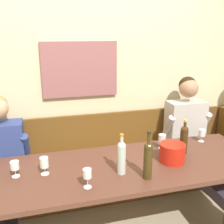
# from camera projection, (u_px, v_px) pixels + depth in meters

# --- Properties ---
(room_wall_back) EXTENTS (6.80, 0.12, 2.80)m
(room_wall_back) POSITION_uv_depth(u_px,v_px,m) (95.00, 72.00, 2.94)
(room_wall_back) COLOR beige
(room_wall_back) RESTS_ON ground
(wood_wainscot_panel) EXTENTS (6.80, 0.03, 0.90)m
(wood_wainscot_panel) POSITION_uv_depth(u_px,v_px,m) (98.00, 152.00, 3.17)
(wood_wainscot_panel) COLOR brown
(wood_wainscot_panel) RESTS_ON ground
(wall_bench) EXTENTS (2.88, 0.42, 0.94)m
(wall_bench) POSITION_uv_depth(u_px,v_px,m) (102.00, 173.00, 3.03)
(wall_bench) COLOR brown
(wall_bench) RESTS_ON ground
(dining_table) EXTENTS (2.58, 0.83, 0.74)m
(dining_table) POSITION_uv_depth(u_px,v_px,m) (119.00, 173.00, 2.28)
(dining_table) COLOR #563125
(dining_table) RESTS_ON ground
(person_center_left_seat) EXTENTS (0.52, 1.27, 1.26)m
(person_center_left_seat) POSITION_uv_depth(u_px,v_px,m) (0.00, 175.00, 2.35)
(person_center_left_seat) COLOR #2A2835
(person_center_left_seat) RESTS_ON ground
(person_left_seat) EXTENTS (0.54, 1.27, 1.35)m
(person_left_seat) POSITION_uv_depth(u_px,v_px,m) (199.00, 145.00, 2.86)
(person_left_seat) COLOR #332739
(person_left_seat) RESTS_ON ground
(ice_bucket) EXTENTS (0.22, 0.22, 0.16)m
(ice_bucket) POSITION_uv_depth(u_px,v_px,m) (172.00, 153.00, 2.32)
(ice_bucket) COLOR red
(ice_bucket) RESTS_ON dining_table
(wine_bottle_clear_water) EXTENTS (0.07, 0.07, 0.33)m
(wine_bottle_clear_water) POSITION_uv_depth(u_px,v_px,m) (184.00, 139.00, 2.46)
(wine_bottle_clear_water) COLOR #3D2710
(wine_bottle_clear_water) RESTS_ON dining_table
(wine_bottle_amber_mid) EXTENTS (0.07, 0.07, 0.34)m
(wine_bottle_amber_mid) POSITION_uv_depth(u_px,v_px,m) (121.00, 156.00, 2.10)
(wine_bottle_amber_mid) COLOR #B7C5BD
(wine_bottle_amber_mid) RESTS_ON dining_table
(wine_bottle_green_tall) EXTENTS (0.07, 0.07, 0.39)m
(wine_bottle_green_tall) POSITION_uv_depth(u_px,v_px,m) (148.00, 159.00, 2.03)
(wine_bottle_green_tall) COLOR #3D2F12
(wine_bottle_green_tall) RESTS_ON dining_table
(wine_glass_by_bottle) EXTENTS (0.06, 0.06, 0.15)m
(wine_glass_by_bottle) POSITION_uv_depth(u_px,v_px,m) (87.00, 175.00, 1.92)
(wine_glass_by_bottle) COLOR silver
(wine_glass_by_bottle) RESTS_ON dining_table
(wine_glass_center_front) EXTENTS (0.07, 0.07, 0.15)m
(wine_glass_center_front) POSITION_uv_depth(u_px,v_px,m) (162.00, 139.00, 2.56)
(wine_glass_center_front) COLOR silver
(wine_glass_center_front) RESTS_ON dining_table
(wine_glass_mid_right) EXTENTS (0.07, 0.07, 0.13)m
(wine_glass_mid_right) POSITION_uv_depth(u_px,v_px,m) (202.00, 133.00, 2.73)
(wine_glass_mid_right) COLOR silver
(wine_glass_mid_right) RESTS_ON dining_table
(wine_glass_center_rear) EXTENTS (0.07, 0.07, 0.13)m
(wine_glass_center_rear) POSITION_uv_depth(u_px,v_px,m) (15.00, 166.00, 2.07)
(wine_glass_center_rear) COLOR silver
(wine_glass_center_rear) RESTS_ON dining_table
(wine_glass_right_end) EXTENTS (0.07, 0.07, 0.15)m
(wine_glass_right_end) POSITION_uv_depth(u_px,v_px,m) (44.00, 163.00, 2.10)
(wine_glass_right_end) COLOR silver
(wine_glass_right_end) RESTS_ON dining_table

